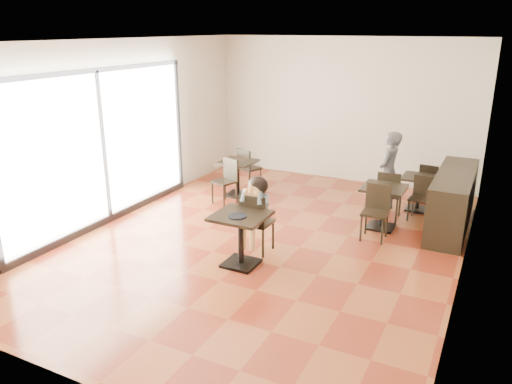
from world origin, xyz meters
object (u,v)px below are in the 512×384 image
Objects in this scene: chair_mid_b at (375,213)px; chair_left_a at (250,168)px; cafe_table_back at (418,193)px; child_table at (241,240)px; adult_patron at (389,172)px; cafe_table_left at (238,178)px; chair_mid_a at (390,194)px; child_chair at (257,222)px; chair_left_b at (224,182)px; child at (257,215)px; chair_back_b at (420,199)px; cafe_table_mid at (382,207)px; chair_back_a at (429,183)px.

chair_left_a is at bearing 152.16° from chair_mid_b.
cafe_table_back is at bearing 75.09° from chair_mid_b.
cafe_table_back is (1.95, 3.61, -0.06)m from child_table.
adult_patron is (1.41, 3.31, 0.37)m from child_table.
chair_mid_a is at bearing 2.14° from cafe_table_left.
chair_left_b is at bearing -47.12° from child_chair.
cafe_table_back is (1.95, 3.06, -0.15)m from child_chair.
chair_left_b is (-3.54, -1.34, 0.11)m from cafe_table_back.
child reaches higher than chair_back_b.
cafe_table_left is 0.82× the size of chair_mid_b.
child_table reaches higher than cafe_table_mid.
chair_mid_b is (0.00, -0.55, 0.08)m from cafe_table_mid.
cafe_table_mid is 0.94× the size of chair_back_a.
cafe_table_back is at bearing 84.08° from chair_back_a.
chair_mid_b is (1.53, 1.28, -0.03)m from child_chair.
chair_mid_b is at bearing 88.28° from chair_mid_a.
child is 1.60× the size of cafe_table_mid.
cafe_table_back is at bearing 107.74° from chair_back_b.
chair_back_a is at bearing -115.16° from chair_mid_a.
cafe_table_mid is at bearing -122.30° from chair_back_b.
child_table is at bearing 69.52° from chair_back_a.
chair_mid_a is at bearing 88.28° from chair_mid_b.
chair_back_b is (0.12, -0.55, 0.07)m from cafe_table_back.
cafe_table_mid is at bearing 57.26° from child_table.
chair_left_a and chair_left_b have the same top height.
chair_mid_a is 0.55m from chair_back_b.
adult_patron is 0.79m from chair_back_b.
chair_back_b is at bearing 51.79° from cafe_table_mid.
chair_left_a is (-1.59, 2.82, -0.16)m from child.
cafe_table_back is at bearing 38.93° from chair_left_b.
child reaches higher than chair_left_a.
chair_mid_a is (0.00, 0.55, 0.08)m from cafe_table_mid.
adult_patron is 3.20m from chair_left_b.
child_chair is 1.06× the size of chair_mid_a.
child_chair is at bearing 66.14° from chair_back_a.
chair_left_b reaches higher than cafe_table_back.
chair_back_a reaches higher than cafe_table_mid.
child_table is 0.99× the size of chair_back_a.
child_chair reaches higher than chair_left_b.
child_chair is at bearing -123.54° from chair_back_b.
child_chair is 3.24m from chair_left_a.
child reaches higher than cafe_table_mid.
chair_left_b is 4.12m from chair_back_a.
adult_patron reaches higher than child.
cafe_table_left is 3.67m from chair_back_b.
child_table is at bearing -131.62° from chair_mid_b.
chair_back_b is (0.53, 0.67, 0.03)m from cafe_table_mid.
chair_back_b is (0.53, 1.22, -0.05)m from chair_mid_b.
cafe_table_left is 3.90m from chair_back_a.
chair_mid_a is at bearing 72.47° from chair_back_a.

